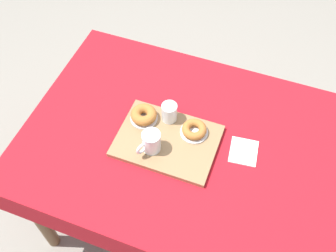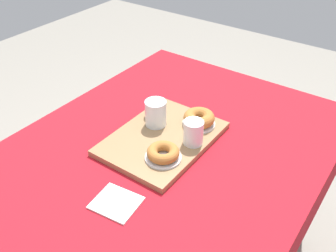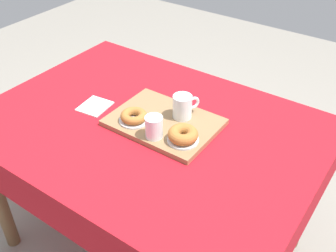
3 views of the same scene
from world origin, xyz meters
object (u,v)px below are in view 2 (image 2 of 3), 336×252
at_px(water_glass_near, 193,134).
at_px(sugar_donut_left, 199,118).
at_px(serving_tray, 162,138).
at_px(donut_plate_right, 163,157).
at_px(sugar_donut_right, 163,152).
at_px(dining_table, 161,172).
at_px(donut_plate_left, 199,124).
at_px(tea_mug_left, 156,113).
at_px(paper_napkin, 116,203).

xyz_separation_m(water_glass_near, sugar_donut_left, (-0.10, -0.04, -0.01)).
xyz_separation_m(serving_tray, donut_plate_right, (0.09, 0.07, 0.01)).
height_order(donut_plate_right, sugar_donut_right, sugar_donut_right).
xyz_separation_m(dining_table, donut_plate_right, (0.04, 0.04, 0.11)).
distance_m(sugar_donut_left, sugar_donut_right, 0.23).
relative_size(dining_table, water_glass_near, 15.66).
bearing_deg(donut_plate_left, sugar_donut_right, 1.47).
relative_size(tea_mug_left, donut_plate_left, 0.93).
height_order(dining_table, tea_mug_left, tea_mug_left).
relative_size(tea_mug_left, sugar_donut_right, 1.06).
xyz_separation_m(dining_table, sugar_donut_left, (-0.19, 0.03, 0.14)).
bearing_deg(donut_plate_right, serving_tray, -142.54).
bearing_deg(paper_napkin, donut_plate_right, 178.36).
distance_m(tea_mug_left, water_glass_near, 0.17).
height_order(dining_table, sugar_donut_left, sugar_donut_left).
bearing_deg(dining_table, donut_plate_left, 170.20).
bearing_deg(sugar_donut_left, tea_mug_left, -56.21).
distance_m(donut_plate_left, sugar_donut_right, 0.23).
relative_size(serving_tray, donut_plate_left, 3.52).
bearing_deg(sugar_donut_right, serving_tray, -142.54).
bearing_deg(donut_plate_right, water_glass_near, 164.57).
relative_size(serving_tray, sugar_donut_right, 3.98).
bearing_deg(dining_table, sugar_donut_left, 170.20).
bearing_deg(sugar_donut_right, tea_mug_left, -135.99).
xyz_separation_m(tea_mug_left, sugar_donut_right, (0.14, 0.14, -0.02)).
xyz_separation_m(donut_plate_left, sugar_donut_left, (0.00, 0.00, 0.03)).
bearing_deg(sugar_donut_right, donut_plate_right, 0.00).
distance_m(water_glass_near, donut_plate_right, 0.13).
xyz_separation_m(sugar_donut_right, paper_napkin, (0.22, -0.01, -0.04)).
relative_size(sugar_donut_left, donut_plate_right, 0.95).
bearing_deg(sugar_donut_right, sugar_donut_left, -178.53).
distance_m(water_glass_near, paper_napkin, 0.35).
xyz_separation_m(sugar_donut_left, sugar_donut_right, (0.23, 0.01, -0.00)).
distance_m(sugar_donut_left, paper_napkin, 0.45).
bearing_deg(paper_napkin, serving_tray, -168.18).
xyz_separation_m(serving_tray, water_glass_near, (-0.03, 0.11, 0.05)).
xyz_separation_m(water_glass_near, sugar_donut_right, (0.12, -0.03, -0.01)).
relative_size(dining_table, sugar_donut_right, 12.88).
distance_m(serving_tray, donut_plate_left, 0.15).
bearing_deg(water_glass_near, donut_plate_right, -15.43).
bearing_deg(tea_mug_left, paper_napkin, 19.69).
bearing_deg(donut_plate_right, tea_mug_left, -135.99).
height_order(dining_table, paper_napkin, paper_napkin).
height_order(dining_table, donut_plate_right, donut_plate_right).
xyz_separation_m(serving_tray, sugar_donut_left, (-0.13, 0.07, 0.04)).
distance_m(donut_plate_left, paper_napkin, 0.45).
bearing_deg(donut_plate_left, tea_mug_left, -56.21).
relative_size(donut_plate_left, donut_plate_right, 1.00).
height_order(serving_tray, sugar_donut_right, sugar_donut_right).
bearing_deg(paper_napkin, sugar_donut_left, 179.94).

